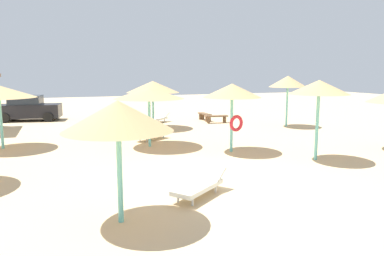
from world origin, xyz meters
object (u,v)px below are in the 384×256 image
at_px(parasol_7, 288,82).
at_px(bench_1, 216,118).
at_px(parasol_0, 118,116).
at_px(parasol_9, 319,88).
at_px(bench_0, 205,115).
at_px(parasol_1, 153,87).
at_px(lounger_0, 200,184).
at_px(parasol_6, 232,92).
at_px(parked_car, 29,109).
at_px(lounger_2, 150,134).
at_px(lounger_1, 158,118).
at_px(bench_2, 128,120).
at_px(parasol_2, 149,93).

xyz_separation_m(parasol_7, bench_1, (-3.40, 2.82, -2.36)).
bearing_deg(bench_1, parasol_0, -121.42).
bearing_deg(parasol_9, bench_0, 88.63).
relative_size(bench_0, bench_1, 0.98).
xyz_separation_m(parasol_1, lounger_0, (-1.71, -11.97, -2.12)).
distance_m(parasol_6, parked_car, 16.11).
bearing_deg(parasol_9, lounger_2, 129.03).
bearing_deg(bench_0, bench_1, -79.52).
relative_size(parasol_7, lounger_1, 1.67).
relative_size(parasol_9, lounger_2, 1.54).
bearing_deg(lounger_2, bench_1, 38.70).
bearing_deg(parked_car, lounger_1, -26.89).
bearing_deg(bench_2, parasol_9, -65.93).
height_order(parasol_2, parked_car, parasol_2).
bearing_deg(parasol_6, parasol_9, -45.67).
distance_m(parasol_9, lounger_0, 6.49).
height_order(parasol_2, bench_1, parasol_2).
bearing_deg(lounger_0, bench_2, 87.82).
distance_m(parasol_2, parasol_7, 9.74).
distance_m(parasol_6, parasol_7, 8.20).
relative_size(parasol_7, bench_1, 1.99).
bearing_deg(parasol_0, parasol_6, 45.91).
bearing_deg(parasol_2, bench_2, 87.91).
bearing_deg(lounger_2, parasol_0, -107.34).
bearing_deg(parasol_2, bench_1, 45.08).
height_order(parasol_1, lounger_1, parasol_1).
distance_m(parasol_0, bench_2, 15.01).
relative_size(lounger_0, lounger_2, 0.97).
xyz_separation_m(parasol_2, bench_0, (5.59, 7.25, -2.02)).
distance_m(parasol_1, bench_1, 4.94).
xyz_separation_m(lounger_1, parked_car, (-7.96, 4.04, 0.51)).
relative_size(parasol_7, bench_0, 2.03).
bearing_deg(parked_car, parasol_7, -28.92).
relative_size(parasol_2, bench_2, 2.01).
distance_m(parasol_6, bench_2, 9.57).
height_order(lounger_0, parked_car, parked_car).
bearing_deg(parasol_2, bench_0, 52.38).
relative_size(parasol_1, lounger_0, 1.61).
bearing_deg(parasol_7, parasol_0, -137.19).
xyz_separation_m(parasol_7, parked_car, (-14.93, 8.25, -1.89)).
distance_m(parasol_1, parked_car, 9.58).
relative_size(parasol_7, parked_car, 0.72).
xyz_separation_m(parasol_6, parasol_9, (2.36, -2.41, 0.22)).
relative_size(parasol_2, bench_0, 2.04).
relative_size(lounger_1, lounger_2, 0.94).
distance_m(parasol_2, lounger_2, 2.55).
distance_m(parasol_0, parasol_9, 8.53).
distance_m(parasol_0, lounger_0, 3.24).
distance_m(parasol_9, bench_2, 12.63).
distance_m(parasol_1, bench_2, 2.90).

